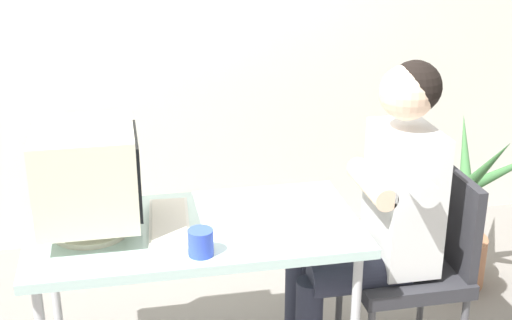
{
  "coord_description": "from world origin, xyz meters",
  "views": [
    {
      "loc": [
        -0.25,
        -2.42,
        1.94
      ],
      "look_at": [
        0.24,
        0.0,
        0.97
      ],
      "focal_mm": 49.85,
      "sensor_mm": 36.0,
      "label": 1
    }
  ],
  "objects": [
    {
      "name": "desk",
      "position": [
        0.0,
        0.0,
        0.67
      ],
      "size": [
        1.25,
        0.64,
        0.72
      ],
      "color": "#B7B7BC",
      "rests_on": "ground_plane"
    },
    {
      "name": "crt_monitor",
      "position": [
        -0.38,
        0.02,
        0.95
      ],
      "size": [
        0.37,
        0.39,
        0.41
      ],
      "color": "beige",
      "rests_on": "desk"
    },
    {
      "name": "keyboard",
      "position": [
        -0.1,
        0.0,
        0.74
      ],
      "size": [
        0.18,
        0.45,
        0.03
      ],
      "color": "silver",
      "rests_on": "desk"
    },
    {
      "name": "office_chair",
      "position": [
        0.92,
        0.0,
        0.49
      ],
      "size": [
        0.46,
        0.46,
        0.85
      ],
      "color": "#4C4C51",
      "rests_on": "ground_plane"
    },
    {
      "name": "person_seated",
      "position": [
        0.74,
        0.0,
        0.73
      ],
      "size": [
        0.69,
        0.54,
        1.32
      ],
      "color": "silver",
      "rests_on": "ground_plane"
    },
    {
      "name": "potted_plant",
      "position": [
        1.39,
        0.54,
        0.33
      ],
      "size": [
        0.83,
        0.73,
        0.91
      ],
      "color": "#9E6647",
      "rests_on": "ground_plane"
    },
    {
      "name": "desk_mug",
      "position": [
        -0.01,
        -0.23,
        0.77
      ],
      "size": [
        0.09,
        0.1,
        0.1
      ],
      "color": "blue",
      "rests_on": "desk"
    }
  ]
}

